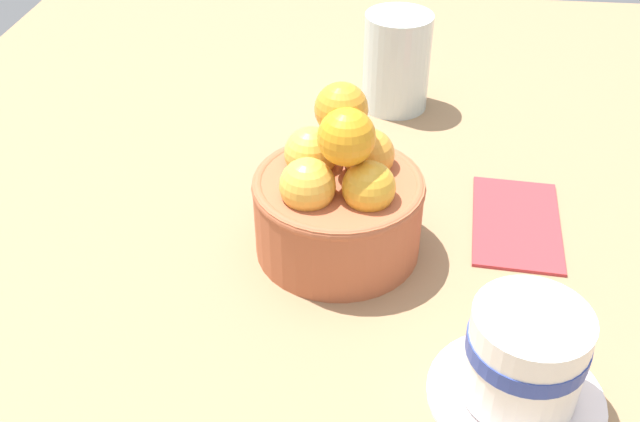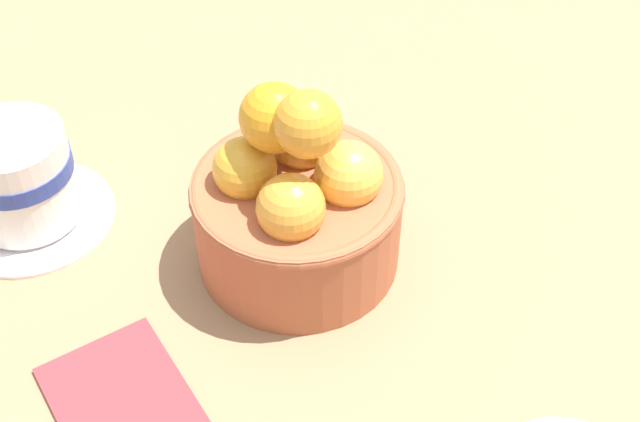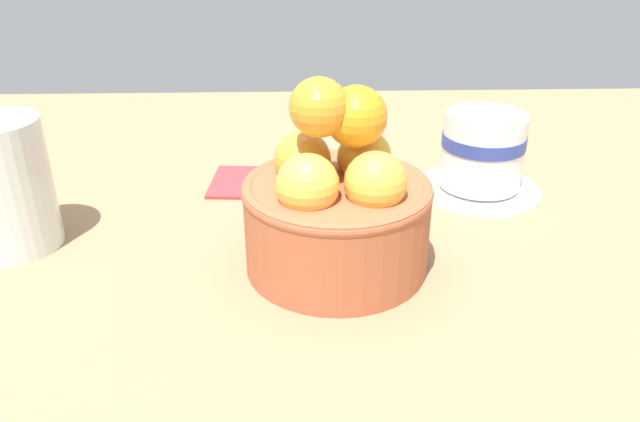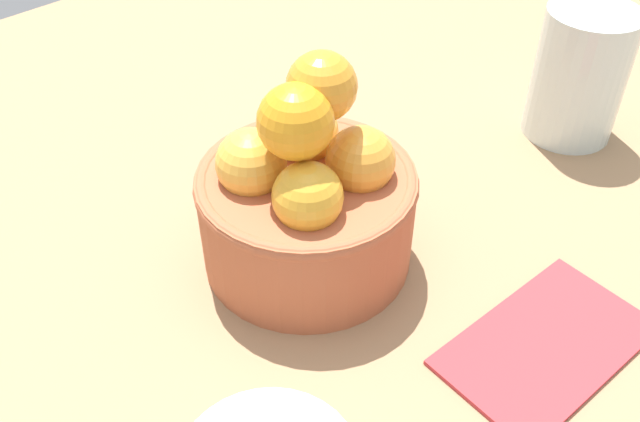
{
  "view_description": "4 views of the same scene",
  "coord_description": "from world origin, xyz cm",
  "px_view_note": "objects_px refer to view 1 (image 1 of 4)",
  "views": [
    {
      "loc": [
        -46.45,
        -3.73,
        38.33
      ],
      "look_at": [
        -1.03,
        1.32,
        4.36
      ],
      "focal_mm": 41.22,
      "sensor_mm": 36.0,
      "label": 1
    },
    {
      "loc": [
        32.82,
        -22.37,
        43.16
      ],
      "look_at": [
        1.19,
        0.91,
        4.68
      ],
      "focal_mm": 49.09,
      "sensor_mm": 36.0,
      "label": 2
    },
    {
      "loc": [
        2.49,
        39.13,
        24.19
      ],
      "look_at": [
        1.22,
        0.71,
        4.88
      ],
      "focal_mm": 34.57,
      "sensor_mm": 36.0,
      "label": 3
    },
    {
      "loc": [
        -22.04,
        -24.13,
        32.11
      ],
      "look_at": [
        -0.06,
        -1.24,
        4.65
      ],
      "focal_mm": 39.26,
      "sensor_mm": 36.0,
      "label": 4
    }
  ],
  "objects_px": {
    "terracotta_bowl": "(338,198)",
    "water_glass": "(397,62)",
    "folded_napkin": "(516,221)",
    "coffee_cup": "(524,360)"
  },
  "relations": [
    {
      "from": "terracotta_bowl",
      "to": "folded_napkin",
      "type": "xyz_separation_m",
      "value": [
        0.05,
        -0.15,
        -0.05
      ]
    },
    {
      "from": "coffee_cup",
      "to": "folded_napkin",
      "type": "height_order",
      "value": "coffee_cup"
    },
    {
      "from": "coffee_cup",
      "to": "folded_napkin",
      "type": "distance_m",
      "value": 0.19
    },
    {
      "from": "terracotta_bowl",
      "to": "water_glass",
      "type": "bearing_deg",
      "value": -8.78
    },
    {
      "from": "terracotta_bowl",
      "to": "folded_napkin",
      "type": "height_order",
      "value": "terracotta_bowl"
    },
    {
      "from": "terracotta_bowl",
      "to": "coffee_cup",
      "type": "distance_m",
      "value": 0.19
    },
    {
      "from": "coffee_cup",
      "to": "water_glass",
      "type": "height_order",
      "value": "water_glass"
    },
    {
      "from": "terracotta_bowl",
      "to": "folded_napkin",
      "type": "bearing_deg",
      "value": -72.15
    },
    {
      "from": "water_glass",
      "to": "folded_napkin",
      "type": "relative_size",
      "value": 0.81
    },
    {
      "from": "water_glass",
      "to": "folded_napkin",
      "type": "distance_m",
      "value": 0.23
    }
  ]
}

